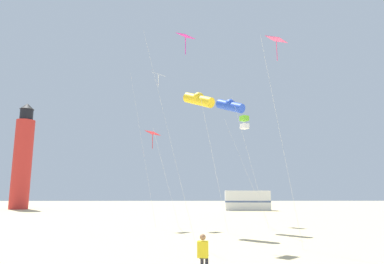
{
  "coord_description": "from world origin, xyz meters",
  "views": [
    {
      "loc": [
        -0.41,
        -6.76,
        2.48
      ],
      "look_at": [
        -0.13,
        10.85,
        5.66
      ],
      "focal_mm": 31.61,
      "sensor_mm": 36.0,
      "label": 1
    }
  ],
  "objects_px": {
    "kite_flyer_standing": "(203,251)",
    "kite_diamond_scarlet": "(153,136)",
    "kite_tube_blue": "(230,106)",
    "kite_diamond_magenta": "(184,44)",
    "lighthouse_distant": "(23,158)",
    "kite_diamond_rainbow": "(277,47)",
    "kite_box_lime": "(244,123)",
    "kite_tube_gold": "(199,99)",
    "kite_diamond_white": "(157,81)",
    "rv_van_white": "(247,201)"
  },
  "relations": [
    {
      "from": "kite_box_lime",
      "to": "kite_diamond_rainbow",
      "type": "height_order",
      "value": "kite_diamond_rainbow"
    },
    {
      "from": "kite_diamond_rainbow",
      "to": "kite_diamond_magenta",
      "type": "bearing_deg",
      "value": 152.28
    },
    {
      "from": "kite_flyer_standing",
      "to": "kite_diamond_rainbow",
      "type": "height_order",
      "value": "kite_diamond_rainbow"
    },
    {
      "from": "kite_tube_gold",
      "to": "kite_diamond_white",
      "type": "bearing_deg",
      "value": 120.61
    },
    {
      "from": "kite_flyer_standing",
      "to": "lighthouse_distant",
      "type": "distance_m",
      "value": 50.22
    },
    {
      "from": "kite_tube_blue",
      "to": "kite_diamond_magenta",
      "type": "height_order",
      "value": "kite_diamond_magenta"
    },
    {
      "from": "kite_box_lime",
      "to": "kite_tube_gold",
      "type": "height_order",
      "value": "kite_tube_gold"
    },
    {
      "from": "kite_box_lime",
      "to": "kite_flyer_standing",
      "type": "bearing_deg",
      "value": -104.64
    },
    {
      "from": "kite_box_lime",
      "to": "kite_diamond_rainbow",
      "type": "distance_m",
      "value": 12.19
    },
    {
      "from": "kite_box_lime",
      "to": "kite_diamond_white",
      "type": "height_order",
      "value": "kite_diamond_white"
    },
    {
      "from": "kite_tube_blue",
      "to": "kite_tube_gold",
      "type": "xyz_separation_m",
      "value": [
        -2.44,
        -2.25,
        -0.17
      ]
    },
    {
      "from": "kite_tube_gold",
      "to": "lighthouse_distant",
      "type": "relative_size",
      "value": 0.56
    },
    {
      "from": "kite_diamond_magenta",
      "to": "lighthouse_distant",
      "type": "xyz_separation_m",
      "value": [
        -25.73,
        34.56,
        -3.46
      ]
    },
    {
      "from": "kite_diamond_magenta",
      "to": "lighthouse_distant",
      "type": "bearing_deg",
      "value": 126.67
    },
    {
      "from": "kite_diamond_white",
      "to": "kite_diamond_rainbow",
      "type": "relative_size",
      "value": 1.21
    },
    {
      "from": "kite_diamond_scarlet",
      "to": "kite_tube_gold",
      "type": "relative_size",
      "value": 0.76
    },
    {
      "from": "kite_tube_gold",
      "to": "lighthouse_distant",
      "type": "bearing_deg",
      "value": 130.32
    },
    {
      "from": "kite_diamond_white",
      "to": "rv_van_white",
      "type": "relative_size",
      "value": 1.94
    },
    {
      "from": "kite_diamond_white",
      "to": "kite_tube_gold",
      "type": "distance_m",
      "value": 7.38
    },
    {
      "from": "kite_diamond_rainbow",
      "to": "kite_diamond_scarlet",
      "type": "relative_size",
      "value": 1.49
    },
    {
      "from": "kite_diamond_rainbow",
      "to": "rv_van_white",
      "type": "bearing_deg",
      "value": 82.93
    },
    {
      "from": "kite_diamond_white",
      "to": "kite_diamond_magenta",
      "type": "xyz_separation_m",
      "value": [
        2.4,
        -8.79,
        -0.68
      ]
    },
    {
      "from": "kite_box_lime",
      "to": "kite_diamond_magenta",
      "type": "height_order",
      "value": "kite_diamond_magenta"
    },
    {
      "from": "rv_van_white",
      "to": "kite_tube_gold",
      "type": "bearing_deg",
      "value": -101.87
    },
    {
      "from": "kite_flyer_standing",
      "to": "rv_van_white",
      "type": "height_order",
      "value": "rv_van_white"
    },
    {
      "from": "lighthouse_distant",
      "to": "kite_tube_blue",
      "type": "bearing_deg",
      "value": -45.07
    },
    {
      "from": "kite_diamond_scarlet",
      "to": "kite_diamond_magenta",
      "type": "height_order",
      "value": "kite_diamond_magenta"
    },
    {
      "from": "kite_tube_gold",
      "to": "kite_diamond_magenta",
      "type": "relative_size",
      "value": 0.78
    },
    {
      "from": "lighthouse_distant",
      "to": "rv_van_white",
      "type": "bearing_deg",
      "value": -6.51
    },
    {
      "from": "kite_diamond_white",
      "to": "lighthouse_distant",
      "type": "bearing_deg",
      "value": 132.17
    },
    {
      "from": "rv_van_white",
      "to": "kite_diamond_white",
      "type": "bearing_deg",
      "value": -113.2
    },
    {
      "from": "kite_box_lime",
      "to": "kite_diamond_white",
      "type": "xyz_separation_m",
      "value": [
        -7.58,
        -0.74,
        3.49
      ]
    },
    {
      "from": "kite_diamond_scarlet",
      "to": "kite_tube_gold",
      "type": "distance_m",
      "value": 4.97
    },
    {
      "from": "kite_diamond_rainbow",
      "to": "lighthouse_distant",
      "type": "distance_m",
      "value": 48.15
    },
    {
      "from": "rv_van_white",
      "to": "kite_diamond_scarlet",
      "type": "bearing_deg",
      "value": -110.53
    },
    {
      "from": "lighthouse_distant",
      "to": "kite_box_lime",
      "type": "bearing_deg",
      "value": -38.99
    },
    {
      "from": "kite_box_lime",
      "to": "kite_tube_blue",
      "type": "distance_m",
      "value": 4.57
    },
    {
      "from": "kite_flyer_standing",
      "to": "kite_diamond_magenta",
      "type": "height_order",
      "value": "kite_diamond_magenta"
    },
    {
      "from": "kite_tube_gold",
      "to": "rv_van_white",
      "type": "bearing_deg",
      "value": 73.79
    },
    {
      "from": "kite_diamond_white",
      "to": "lighthouse_distant",
      "type": "relative_size",
      "value": 0.76
    },
    {
      "from": "kite_diamond_rainbow",
      "to": "kite_diamond_white",
      "type": "bearing_deg",
      "value": 122.61
    },
    {
      "from": "kite_tube_gold",
      "to": "rv_van_white",
      "type": "distance_m",
      "value": 29.57
    },
    {
      "from": "kite_diamond_scarlet",
      "to": "kite_box_lime",
      "type": "bearing_deg",
      "value": 24.01
    },
    {
      "from": "kite_flyer_standing",
      "to": "kite_tube_blue",
      "type": "distance_m",
      "value": 15.52
    },
    {
      "from": "kite_diamond_white",
      "to": "kite_diamond_magenta",
      "type": "relative_size",
      "value": 1.06
    },
    {
      "from": "kite_flyer_standing",
      "to": "kite_diamond_scarlet",
      "type": "relative_size",
      "value": 0.16
    },
    {
      "from": "kite_tube_gold",
      "to": "lighthouse_distant",
      "type": "height_order",
      "value": "lighthouse_distant"
    },
    {
      "from": "kite_box_lime",
      "to": "lighthouse_distant",
      "type": "xyz_separation_m",
      "value": [
        -30.92,
        25.02,
        -0.65
      ]
    },
    {
      "from": "kite_diamond_scarlet",
      "to": "rv_van_white",
      "type": "height_order",
      "value": "kite_diamond_scarlet"
    },
    {
      "from": "kite_diamond_white",
      "to": "kite_tube_blue",
      "type": "xyz_separation_m",
      "value": [
        5.82,
        -3.46,
        -3.08
      ]
    }
  ]
}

